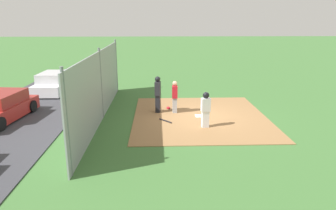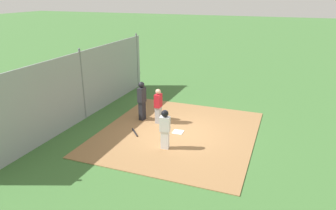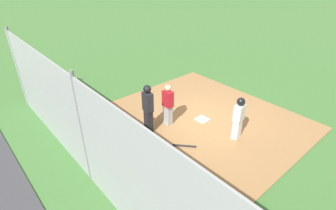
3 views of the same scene
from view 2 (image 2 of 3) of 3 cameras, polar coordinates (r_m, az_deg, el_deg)
ground_plane at (r=13.67m, az=1.81°, el=-5.03°), size 140.00×140.00×0.00m
dirt_infield at (r=13.67m, az=1.81°, el=-4.97°), size 7.20×6.40×0.03m
home_plate at (r=13.66m, az=1.81°, el=-4.87°), size 0.46×0.46×0.02m
catcher at (r=14.32m, az=-1.78°, el=-0.08°), size 0.38×0.27×1.62m
umpire at (r=14.67m, az=-4.74°, el=0.94°), size 0.42×0.32×1.84m
runner at (r=11.95m, az=-0.56°, el=-4.00°), size 0.31×0.41×1.58m
baseball_bat at (r=13.64m, az=-6.01°, el=-4.92°), size 0.64×0.58×0.06m
catcher_mask at (r=15.25m, az=-1.88°, el=-1.96°), size 0.24×0.20×0.12m
backstop_fence at (r=15.22m, az=-15.16°, el=3.33°), size 12.00×0.10×3.35m
parking_lot at (r=18.27m, az=-25.02°, el=-0.36°), size 18.00×5.20×0.04m
parked_car_white at (r=22.02m, az=-15.08°, el=5.67°), size 4.23×1.94×1.28m
parked_car_red at (r=18.39m, az=-27.28°, el=1.37°), size 4.36×2.24×1.28m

